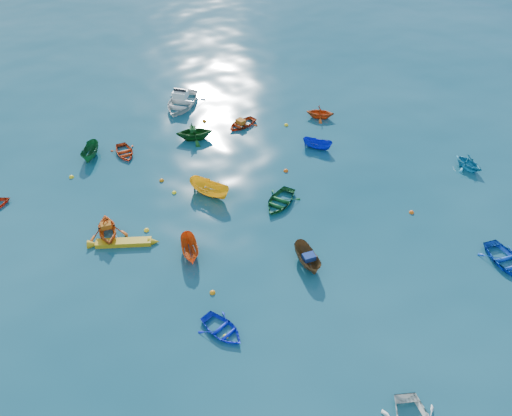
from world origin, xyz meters
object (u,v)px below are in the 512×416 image
dinghy_blue_se (505,263)px  motorboat_white (182,106)px  kayak_yellow (124,244)px  dinghy_blue_sw (222,332)px

dinghy_blue_se → motorboat_white: 29.16m
dinghy_blue_se → motorboat_white: (-9.97, 27.41, 0.00)m
kayak_yellow → dinghy_blue_se: bearing=-97.7°
dinghy_blue_sw → dinghy_blue_se: 17.44m
dinghy_blue_se → motorboat_white: bearing=120.7°
dinghy_blue_se → motorboat_white: motorboat_white is taller
dinghy_blue_se → dinghy_blue_sw: bearing=179.1°
dinghy_blue_sw → dinghy_blue_se: bearing=-30.7°
dinghy_blue_sw → motorboat_white: 24.93m
dinghy_blue_sw → motorboat_white: size_ratio=0.54×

